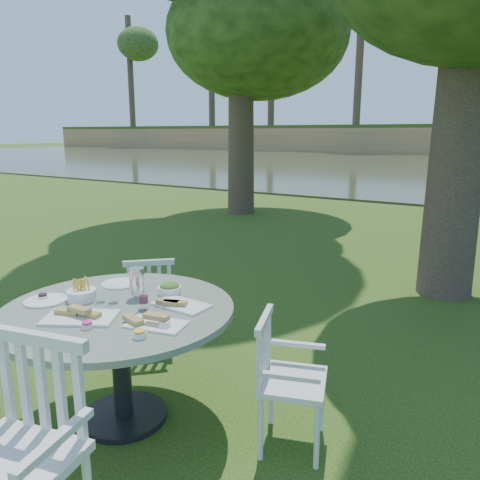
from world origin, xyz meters
name	(u,v)px	position (x,y,z in m)	size (l,w,h in m)	color
ground	(229,329)	(0.00, 0.00, 0.00)	(140.00, 140.00, 0.00)	#1C380B
table	(119,328)	(0.20, -1.58, 0.65)	(1.46, 1.46, 0.79)	black
chair_ne	(280,371)	(1.18, -1.25, 0.48)	(0.50, 0.51, 0.81)	silver
chair_nw	(150,296)	(-0.35, -0.70, 0.49)	(0.58, 0.57, 0.83)	silver
chair_se	(25,435)	(0.61, -2.52, 0.60)	(0.60, 0.58, 1.01)	silver
tableware	(119,298)	(0.16, -1.53, 0.83)	(1.20, 0.92, 0.20)	white
river	(479,170)	(0.00, 23.00, 0.00)	(100.00, 28.00, 0.12)	#31351F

